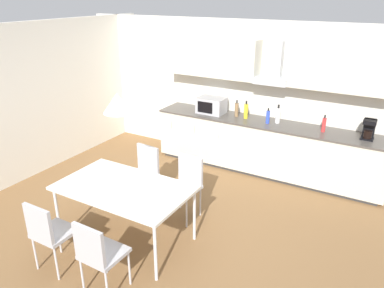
{
  "coord_description": "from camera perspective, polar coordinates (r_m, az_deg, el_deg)",
  "views": [
    {
      "loc": [
        2.46,
        -3.39,
        2.93
      ],
      "look_at": [
        0.11,
        0.7,
        1.0
      ],
      "focal_mm": 35.0,
      "sensor_mm": 36.0,
      "label": 1
    }
  ],
  "objects": [
    {
      "name": "ground_plane",
      "position": [
        5.11,
        -5.09,
        -12.9
      ],
      "size": [
        8.28,
        8.05,
        0.02
      ],
      "primitive_type": "cube",
      "color": "brown"
    },
    {
      "name": "wall_back",
      "position": [
        6.81,
        7.86,
        7.78
      ],
      "size": [
        6.63,
        0.1,
        2.5
      ],
      "primitive_type": "cube",
      "color": "silver",
      "rests_on": "ground_plane"
    },
    {
      "name": "wall_left",
      "position": [
        6.49,
        -26.44,
        4.92
      ],
      "size": [
        0.1,
        6.44,
        2.5
      ],
      "primitive_type": "cube",
      "color": "silver",
      "rests_on": "ground_plane"
    },
    {
      "name": "kitchen_counter",
      "position": [
        6.53,
        11.03,
        -0.43
      ],
      "size": [
        3.9,
        0.67,
        0.9
      ],
      "color": "#333333",
      "rests_on": "ground_plane"
    },
    {
      "name": "backsplash_tile",
      "position": [
        6.58,
        12.4,
        6.3
      ],
      "size": [
        3.88,
        0.02,
        0.55
      ],
      "primitive_type": "cube",
      "color": "silver",
      "rests_on": "kitchen_counter"
    },
    {
      "name": "upper_wall_cabinets",
      "position": [
        6.28,
        12.46,
        11.96
      ],
      "size": [
        3.88,
        0.4,
        0.67
      ],
      "color": "beige"
    },
    {
      "name": "microwave",
      "position": [
        6.71,
        2.98,
        5.91
      ],
      "size": [
        0.48,
        0.35,
        0.28
      ],
      "color": "#ADADB2",
      "rests_on": "kitchen_counter"
    },
    {
      "name": "coffee_maker",
      "position": [
        6.08,
        25.35,
        2.07
      ],
      "size": [
        0.18,
        0.19,
        0.3
      ],
      "color": "black",
      "rests_on": "kitchen_counter"
    },
    {
      "name": "bottle_white",
      "position": [
        6.34,
        12.96,
        4.3
      ],
      "size": [
        0.08,
        0.08,
        0.31
      ],
      "color": "white",
      "rests_on": "kitchen_counter"
    },
    {
      "name": "bottle_brown",
      "position": [
        6.57,
        6.81,
        5.25
      ],
      "size": [
        0.06,
        0.06,
        0.29
      ],
      "color": "brown",
      "rests_on": "kitchen_counter"
    },
    {
      "name": "bottle_blue",
      "position": [
        6.3,
        11.49,
        4.08
      ],
      "size": [
        0.06,
        0.06,
        0.26
      ],
      "color": "blue",
      "rests_on": "kitchen_counter"
    },
    {
      "name": "bottle_red",
      "position": [
        6.13,
        19.45,
        2.8
      ],
      "size": [
        0.06,
        0.06,
        0.27
      ],
      "color": "red",
      "rests_on": "kitchen_counter"
    },
    {
      "name": "bottle_yellow",
      "position": [
        6.47,
        8.23,
        5.0
      ],
      "size": [
        0.07,
        0.07,
        0.31
      ],
      "color": "yellow",
      "rests_on": "kitchen_counter"
    },
    {
      "name": "dining_table",
      "position": [
        4.61,
        -10.33,
        -6.85
      ],
      "size": [
        1.6,
        0.96,
        0.76
      ],
      "color": "silver",
      "rests_on": "ground_plane"
    },
    {
      "name": "chair_far_left",
      "position": [
        5.48,
        -7.33,
        -3.86
      ],
      "size": [
        0.43,
        0.43,
        0.87
      ],
      "color": "#B2B2B7",
      "rests_on": "ground_plane"
    },
    {
      "name": "chair_far_right",
      "position": [
        5.12,
        -0.85,
        -5.66
      ],
      "size": [
        0.42,
        0.42,
        0.87
      ],
      "color": "#B2B2B7",
      "rests_on": "ground_plane"
    },
    {
      "name": "chair_near_right",
      "position": [
        3.98,
        -14.18,
        -15.57
      ],
      "size": [
        0.41,
        0.41,
        0.87
      ],
      "color": "#B2B2B7",
      "rests_on": "ground_plane"
    },
    {
      "name": "chair_near_left",
      "position": [
        4.44,
        -21.09,
        -12.13
      ],
      "size": [
        0.4,
        0.4,
        0.87
      ],
      "color": "#B2B2B7",
      "rests_on": "ground_plane"
    },
    {
      "name": "pendant_lamp",
      "position": [
        4.2,
        -11.33,
        6.14
      ],
      "size": [
        0.32,
        0.32,
        0.22
      ],
      "primitive_type": "cone",
      "color": "silver"
    }
  ]
}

